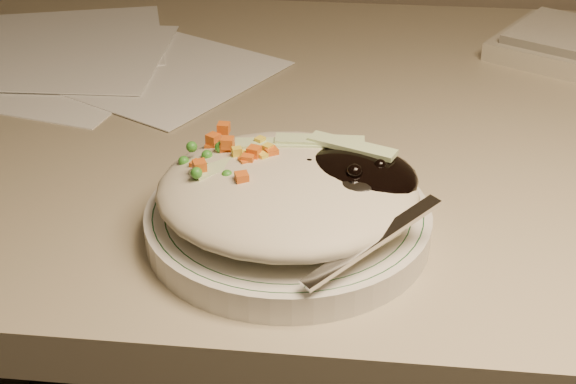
# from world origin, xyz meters

# --- Properties ---
(desk) EXTENTS (1.40, 0.70, 0.74)m
(desk) POSITION_xyz_m (0.00, 1.38, 0.54)
(desk) COLOR gray
(desk) RESTS_ON ground
(plate) EXTENTS (0.21, 0.21, 0.02)m
(plate) POSITION_xyz_m (-0.11, 1.16, 0.75)
(plate) COLOR silver
(plate) RESTS_ON desk
(plate_rim) EXTENTS (0.20, 0.20, 0.00)m
(plate_rim) POSITION_xyz_m (-0.11, 1.16, 0.76)
(plate_rim) COLOR #144723
(plate_rim) RESTS_ON plate
(meal) EXTENTS (0.21, 0.19, 0.05)m
(meal) POSITION_xyz_m (-0.11, 1.16, 0.78)
(meal) COLOR #C1B89C
(meal) RESTS_ON plate
(papers) EXTENTS (0.49, 0.36, 0.00)m
(papers) POSITION_xyz_m (-0.42, 1.49, 0.74)
(papers) COLOR white
(papers) RESTS_ON desk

